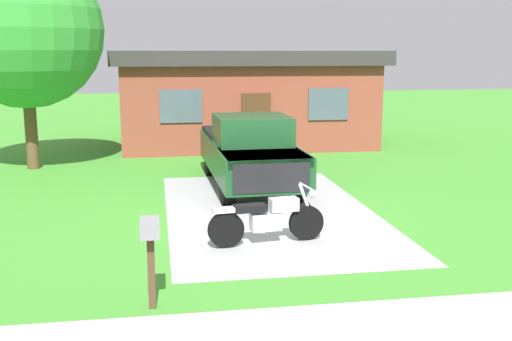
% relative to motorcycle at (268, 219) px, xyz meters
% --- Properties ---
extents(ground_plane, '(80.00, 80.00, 0.00)m').
position_rel_motorcycle_xyz_m(ground_plane, '(0.45, 2.25, -0.47)').
color(ground_plane, green).
extents(driveway_pad, '(4.51, 7.99, 0.01)m').
position_rel_motorcycle_xyz_m(driveway_pad, '(0.45, 2.25, -0.47)').
color(driveway_pad, '#AAAAAA').
rests_on(driveway_pad, ground).
extents(sidewalk_strip, '(36.00, 1.80, 0.01)m').
position_rel_motorcycle_xyz_m(sidewalk_strip, '(0.45, -3.75, -0.47)').
color(sidewalk_strip, '#B2B2AD').
rests_on(sidewalk_strip, ground).
extents(motorcycle, '(2.21, 0.70, 1.09)m').
position_rel_motorcycle_xyz_m(motorcycle, '(0.00, 0.00, 0.00)').
color(motorcycle, black).
rests_on(motorcycle, ground).
extents(pickup_truck, '(2.12, 5.67, 1.90)m').
position_rel_motorcycle_xyz_m(pickup_truck, '(0.39, 4.88, 0.48)').
color(pickup_truck, black).
rests_on(pickup_truck, ground).
extents(mailbox, '(0.26, 0.48, 1.26)m').
position_rel_motorcycle_xyz_m(mailbox, '(-2.09, -2.57, 0.51)').
color(mailbox, '#4C3823').
rests_on(mailbox, ground).
extents(shade_tree, '(4.56, 4.56, 6.38)m').
position_rel_motorcycle_xyz_m(shade_tree, '(-5.67, 8.36, 3.62)').
color(shade_tree, brown).
rests_on(shade_tree, ground).
extents(neighbor_house, '(9.60, 5.60, 3.50)m').
position_rel_motorcycle_xyz_m(neighbor_house, '(1.38, 12.26, 1.32)').
color(neighbor_house, brown).
rests_on(neighbor_house, ground).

